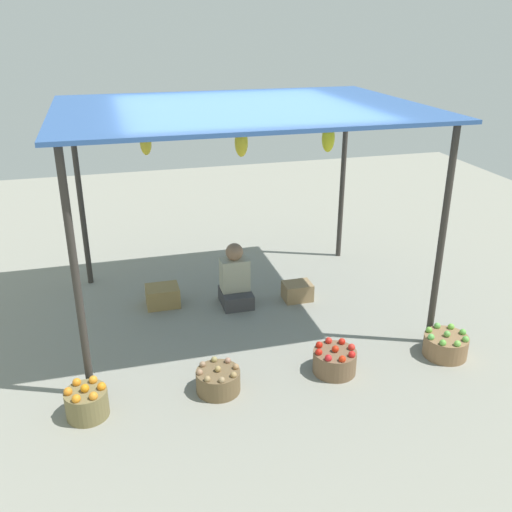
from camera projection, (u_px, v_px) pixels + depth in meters
The scene contains 9 objects.
ground_plane at pixel (242, 309), 6.85m from camera, with size 14.00×14.00×0.00m, color gray.
market_stall_structure at pixel (241, 120), 5.97m from camera, with size 3.83×2.80×2.39m.
vendor_person at pixel (235, 281), 6.88m from camera, with size 0.36×0.44×0.78m.
basket_oranges at pixel (87, 402), 4.97m from camera, with size 0.37×0.37×0.32m.
basket_potatoes at pixel (218, 380), 5.32m from camera, with size 0.42×0.42×0.27m.
basket_red_tomatoes at pixel (335, 361), 5.60m from camera, with size 0.43×0.43×0.29m.
basket_green_apples at pixel (446, 345), 5.88m from camera, with size 0.45×0.45×0.28m.
wooden_crate_near_vendor at pixel (163, 296), 6.90m from camera, with size 0.39×0.32×0.24m, color olive.
wooden_crate_stacked_rear at pixel (297, 291), 7.04m from camera, with size 0.35×0.27×0.22m, color #947650.
Camera 1 is at (-1.43, -5.89, 3.26)m, focal length 39.84 mm.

